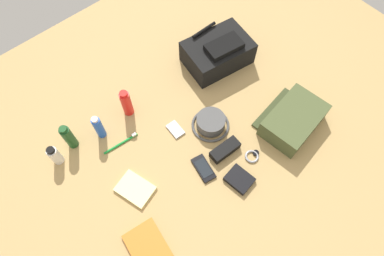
{
  "coord_description": "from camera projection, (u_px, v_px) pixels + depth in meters",
  "views": [
    {
      "loc": [
        -0.46,
        -0.53,
        1.37
      ],
      "look_at": [
        0.0,
        0.0,
        0.04
      ],
      "focal_mm": 31.01,
      "sensor_mm": 36.0,
      "label": 1
    }
  ],
  "objects": [
    {
      "name": "paperback_novel",
      "position": [
        147.0,
        246.0,
        1.3
      ],
      "size": [
        0.16,
        0.19,
        0.02
      ],
      "color": "orange",
      "rests_on": "ground_plane"
    },
    {
      "name": "notepad",
      "position": [
        135.0,
        189.0,
        1.41
      ],
      "size": [
        0.15,
        0.17,
        0.02
      ],
      "primitive_type": "cube",
      "rotation": [
        0.0,
        0.0,
        0.28
      ],
      "color": "beige",
      "rests_on": "ground_plane"
    },
    {
      "name": "bucket_hat",
      "position": [
        211.0,
        123.0,
        1.53
      ],
      "size": [
        0.18,
        0.18,
        0.06
      ],
      "color": "#4E4E4E",
      "rests_on": "ground_plane"
    },
    {
      "name": "deodorant_spray",
      "position": [
        99.0,
        127.0,
        1.47
      ],
      "size": [
        0.04,
        0.04,
        0.15
      ],
      "color": "blue",
      "rests_on": "ground_plane"
    },
    {
      "name": "wallet",
      "position": [
        240.0,
        179.0,
        1.42
      ],
      "size": [
        0.1,
        0.12,
        0.02
      ],
      "primitive_type": "cube",
      "rotation": [
        0.0,
        0.0,
        0.13
      ],
      "color": "black",
      "rests_on": "ground_plane"
    },
    {
      "name": "backpack",
      "position": [
        218.0,
        52.0,
        1.67
      ],
      "size": [
        0.35,
        0.27,
        0.16
      ],
      "color": "black",
      "rests_on": "ground_plane"
    },
    {
      "name": "shampoo_bottle",
      "position": [
        69.0,
        137.0,
        1.45
      ],
      "size": [
        0.04,
        0.04,
        0.15
      ],
      "color": "#19471E",
      "rests_on": "ground_plane"
    },
    {
      "name": "sunscreen_spray",
      "position": [
        126.0,
        103.0,
        1.52
      ],
      "size": [
        0.05,
        0.05,
        0.16
      ],
      "color": "red",
      "rests_on": "ground_plane"
    },
    {
      "name": "toothpaste_tube",
      "position": [
        55.0,
        155.0,
        1.43
      ],
      "size": [
        0.05,
        0.05,
        0.11
      ],
      "color": "white",
      "rests_on": "ground_plane"
    },
    {
      "name": "media_player",
      "position": [
        175.0,
        130.0,
        1.54
      ],
      "size": [
        0.06,
        0.09,
        0.01
      ],
      "color": "#B7B7BC",
      "rests_on": "ground_plane"
    },
    {
      "name": "wristwatch",
      "position": [
        252.0,
        156.0,
        1.48
      ],
      "size": [
        0.07,
        0.06,
        0.01
      ],
      "color": "#99999E",
      "rests_on": "ground_plane"
    },
    {
      "name": "cell_phone",
      "position": [
        203.0,
        168.0,
        1.45
      ],
      "size": [
        0.08,
        0.13,
        0.01
      ],
      "color": "black",
      "rests_on": "ground_plane"
    },
    {
      "name": "sunglasses_case",
      "position": [
        225.0,
        150.0,
        1.48
      ],
      "size": [
        0.14,
        0.06,
        0.04
      ],
      "primitive_type": "cube",
      "rotation": [
        0.0,
        0.0,
        -0.06
      ],
      "color": "black",
      "rests_on": "ground_plane"
    },
    {
      "name": "toiletry_pouch",
      "position": [
        293.0,
        120.0,
        1.52
      ],
      "size": [
        0.31,
        0.27,
        0.1
      ],
      "color": "#47512D",
      "rests_on": "ground_plane"
    },
    {
      "name": "toothbrush",
      "position": [
        123.0,
        142.0,
        1.51
      ],
      "size": [
        0.17,
        0.03,
        0.02
      ],
      "color": "#198C33",
      "rests_on": "ground_plane"
    },
    {
      "name": "ground_plane",
      "position": [
        192.0,
        133.0,
        1.55
      ],
      "size": [
        2.64,
        2.02,
        0.02
      ],
      "primitive_type": "cube",
      "color": "tan",
      "rests_on": "ground"
    }
  ]
}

